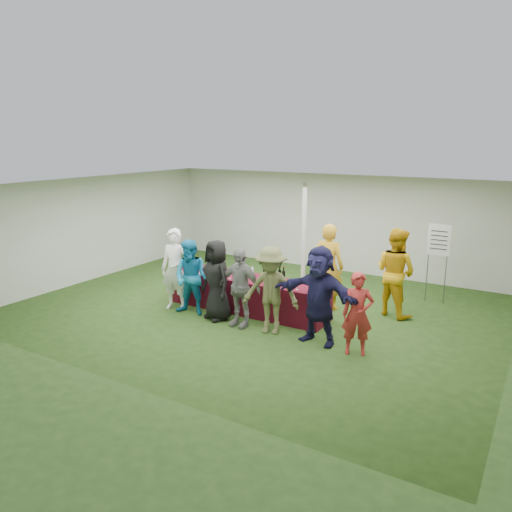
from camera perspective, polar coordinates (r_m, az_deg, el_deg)
The scene contains 18 objects.
ground at distance 11.03m, azimuth 0.24°, elevation -6.08°, with size 60.00×60.00×0.00m, color #284719.
tent at distance 11.46m, azimuth 5.48°, elevation 1.62°, with size 10.00×10.00×10.00m.
serving_table at distance 10.81m, azimuth -0.91°, elevation -4.39°, with size 3.60×0.80×0.75m, color maroon.
wine_bottles at distance 10.52m, azimuth 2.09°, elevation -2.08°, with size 0.53×0.13×0.32m.
wine_glasses at distance 10.67m, azimuth -3.48°, elevation -1.92°, with size 2.76×0.10×0.16m.
water_bottle at distance 10.71m, azimuth -0.44°, elevation -1.88°, with size 0.07×0.07×0.23m.
bar_towel at distance 10.02m, azimuth 7.00°, elevation -3.60°, with size 0.25×0.18×0.03m, color white.
dump_bucket at distance 9.74m, azimuth 6.66°, elevation -3.63°, with size 0.23×0.23×0.18m, color slate.
wine_list_sign at distance 11.86m, azimuth 20.14°, elevation 1.09°, with size 0.50×0.03×1.80m.
staff_pourer at distance 10.94m, azimuth 8.27°, elevation -1.20°, with size 0.69×0.45×1.89m, color gold.
staff_back at distance 10.82m, azimuth 15.64°, elevation -1.78°, with size 0.91×0.71×1.88m, color #D29810.
customer_0 at distance 10.93m, azimuth -9.22°, elevation -1.53°, with size 0.65×0.43×1.79m, color white.
customer_1 at distance 10.59m, azimuth -7.41°, elevation -2.46°, with size 0.78×0.61×1.61m, color #157FB3.
customer_2 at distance 10.24m, azimuth -4.52°, elevation -2.74°, with size 0.82×0.53×1.67m, color black.
customer_3 at distance 9.86m, azimuth -1.89°, elevation -3.61°, with size 0.93×0.39×1.59m, color gray.
customer_4 at distance 9.49m, azimuth 1.71°, elevation -3.96°, with size 1.10×0.63×1.70m, color brown.
customer_5 at distance 9.09m, azimuth 7.21°, elevation -4.45°, with size 1.69×0.54×1.82m, color #17163A.
customer_6 at distance 8.78m, azimuth 11.54°, elevation -6.50°, with size 0.53×0.35×1.46m, color #A12523.
Camera 1 is at (5.32, -8.93, 3.69)m, focal length 35.00 mm.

